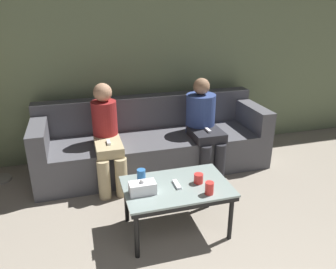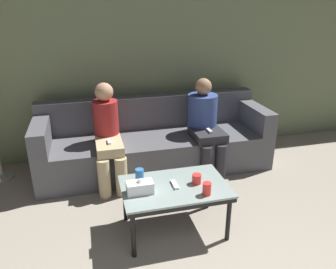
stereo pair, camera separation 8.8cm
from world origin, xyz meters
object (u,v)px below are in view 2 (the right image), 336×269
Objects in this scene: cup_near_right at (207,189)px; coffee_table at (175,190)px; couch at (154,143)px; tissue_box at (140,187)px; cup_far_center at (197,179)px; game_remote at (175,184)px; seated_person_left_end at (108,133)px; cup_near_left at (140,175)px; seated_person_mid_left at (205,122)px.

coffee_table is at bearing 136.94° from cup_near_right.
couch is at bearing 94.43° from cup_near_right.
cup_near_right is at bearing -17.25° from tissue_box.
game_remote is (-0.20, 0.01, -0.03)m from cup_far_center.
couch is 2.46× the size of seated_person_left_end.
cup_near_left is 1.33m from seated_person_mid_left.
game_remote is 1.16m from seated_person_left_end.
game_remote reaches higher than coffee_table.
seated_person_mid_left reaches higher than tissue_box.
seated_person_mid_left is (0.68, 1.09, 0.19)m from coffee_table.
cup_far_center is 0.51m from tissue_box.
coffee_table is 0.31m from cup_near_right.
cup_near_right is 0.19m from cup_far_center.
couch is 1.41m from tissue_box.
cup_near_right is at bearing -85.57° from couch.
tissue_box is 1.50m from seated_person_mid_left.
cup_far_center is 1.20m from seated_person_mid_left.
cup_far_center is 0.57× the size of game_remote.
cup_near_right is 0.55m from tissue_box.
cup_far_center is 0.08× the size of seated_person_left_end.
coffee_table is (-0.10, -1.29, 0.10)m from couch.
couch reaches higher than game_remote.
cup_far_center reaches higher than coffee_table.
coffee_table is at bearing 7.24° from tissue_box.
coffee_table is 1.16m from seated_person_left_end.
seated_person_mid_left is at bearing 58.15° from coffee_table.
cup_near_left is (-0.28, 0.16, 0.10)m from coffee_table.
cup_near_left is at bearing -77.31° from seated_person_left_end.
couch reaches higher than cup_far_center.
cup_near_right reaches higher than cup_far_center.
cup_near_right is (0.12, -1.49, 0.20)m from couch.
cup_near_left is at bearing 159.67° from cup_far_center.
cup_near_left is 0.50m from cup_far_center.
coffee_table is 4.17× the size of tissue_box.
seated_person_left_end is (-0.58, -0.24, 0.28)m from couch.
game_remote is at bearing 7.24° from tissue_box.
cup_far_center is at bearing -3.07° from coffee_table.
seated_person_mid_left is (0.68, 1.09, 0.13)m from game_remote.
coffee_table is 0.06m from game_remote.
couch is at bearing 160.60° from seated_person_mid_left.
seated_person_left_end is (-0.17, 1.09, 0.08)m from tissue_box.
cup_near_left reaches higher than game_remote.
cup_far_center is at bearing -3.07° from game_remote.
tissue_box is 0.20× the size of seated_person_left_end.
seated_person_mid_left is (0.48, 1.10, 0.10)m from cup_far_center.
cup_near_left is 0.73× the size of game_remote.
tissue_box is at bearing -176.74° from cup_far_center.
tissue_box is (-0.03, -0.20, -0.00)m from cup_near_left.
seated_person_mid_left is at bearing 66.38° from cup_far_center.
seated_person_mid_left reaches higher than cup_far_center.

